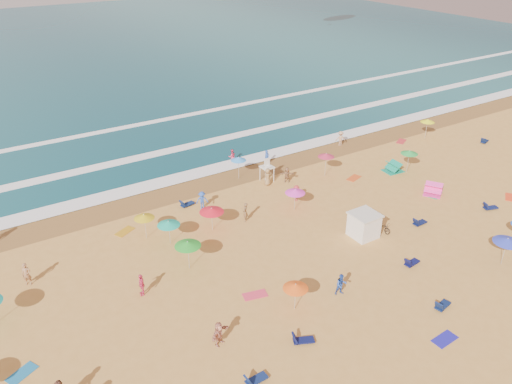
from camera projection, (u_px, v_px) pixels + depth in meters
ground at (287, 239)px, 40.94m from camera, size 220.00×220.00×0.00m
ocean at (54, 50)px, 103.69m from camera, size 220.00×140.00×0.18m
wet_sand at (215, 181)px, 50.27m from camera, size 220.00×220.00×0.00m
surf_foam at (179, 151)px, 56.82m from camera, size 200.00×18.70×0.05m
cabana at (364, 226)px, 40.96m from camera, size 2.00×2.00×2.00m
cabana_roof at (365, 214)px, 40.46m from camera, size 2.20×2.20×0.12m
bicycle at (382, 226)px, 41.89m from camera, size 0.67×1.76×0.91m
lifeguard_stand at (267, 172)px, 49.88m from camera, size 1.20×1.20×2.10m
beach_umbrellas at (296, 221)px, 39.52m from camera, size 53.81×28.73×0.81m
loungers at (385, 241)px, 40.43m from camera, size 43.17×22.59×0.34m
towels at (321, 254)px, 39.10m from camera, size 46.72×25.68×0.03m
popup_tents at (413, 176)px, 49.95m from camera, size 2.74×7.68×1.20m
beachgoers at (229, 223)px, 41.68m from camera, size 38.73×24.80×2.11m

